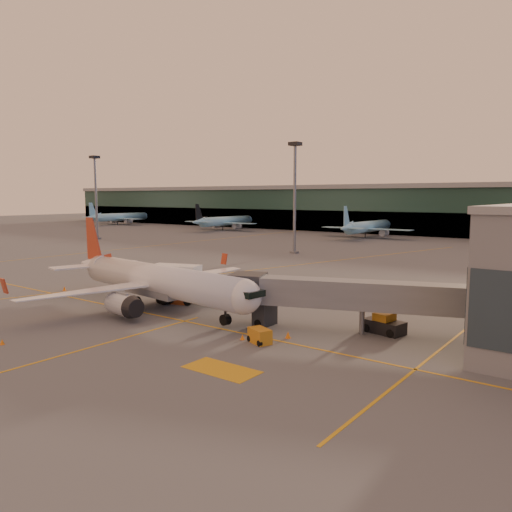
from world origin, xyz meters
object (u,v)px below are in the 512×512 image
Objects in this scene: main_airplane at (154,281)px; catering_truck at (176,281)px; pushback_tug at (384,325)px; gpu_cart at (260,336)px.

catering_truck is at bearing 103.12° from main_airplane.
gpu_cart is at bearing -115.61° from pushback_tug.
pushback_tug is (26.51, 2.26, -1.90)m from catering_truck.
catering_truck reaches higher than pushback_tug.
catering_truck is (-0.43, 3.99, -0.67)m from main_airplane.
gpu_cart is 0.63× the size of pushback_tug.
main_airplane is at bearing -154.52° from pushback_tug.
catering_truck is at bearing -163.12° from pushback_tug.
pushback_tug is (26.08, 6.24, -2.57)m from main_airplane.
gpu_cart is at bearing -4.72° from main_airplane.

